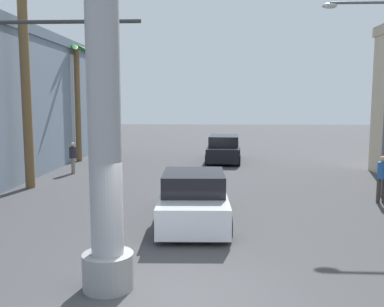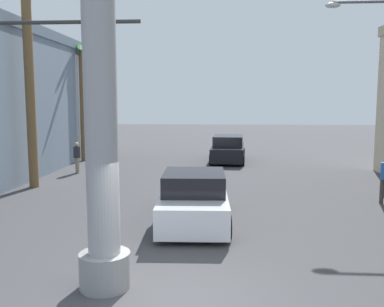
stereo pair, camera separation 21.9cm
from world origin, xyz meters
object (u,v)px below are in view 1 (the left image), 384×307
at_px(car_lead, 194,198).
at_px(pedestrian_mid_right, 382,175).
at_px(pedestrian_far_left, 73,155).
at_px(palm_tree_mid_left, 24,51).
at_px(street_lamp, 377,79).
at_px(palm_tree_far_left, 77,91).
at_px(car_far, 224,149).

distance_m(car_lead, pedestrian_mid_right, 7.15).
bearing_deg(pedestrian_far_left, palm_tree_mid_left, -100.97).
relative_size(street_lamp, car_lead, 1.44).
distance_m(palm_tree_mid_left, pedestrian_far_left, 5.96).
distance_m(car_lead, palm_tree_far_left, 15.15).
height_order(car_far, palm_tree_mid_left, palm_tree_mid_left).
bearing_deg(palm_tree_far_left, car_lead, -59.37).
relative_size(palm_tree_far_left, pedestrian_mid_right, 4.12).
bearing_deg(pedestrian_mid_right, palm_tree_far_left, 144.71).
distance_m(car_far, palm_tree_mid_left, 12.76).
relative_size(street_lamp, pedestrian_mid_right, 4.35).
relative_size(street_lamp, palm_tree_mid_left, 0.76).
relative_size(palm_tree_mid_left, pedestrian_far_left, 6.16).
xyz_separation_m(pedestrian_mid_right, pedestrian_far_left, (-13.05, 5.57, -0.08)).
relative_size(palm_tree_far_left, palm_tree_mid_left, 0.72).
height_order(street_lamp, pedestrian_far_left, street_lamp).
distance_m(street_lamp, palm_tree_far_left, 16.76).
xyz_separation_m(street_lamp, car_far, (-5.42, 9.22, -3.71)).
relative_size(car_far, pedestrian_mid_right, 2.89).
height_order(street_lamp, car_far, street_lamp).
relative_size(palm_tree_mid_left, pedestrian_mid_right, 5.73).
bearing_deg(car_far, street_lamp, -59.55).
bearing_deg(pedestrian_mid_right, pedestrian_far_left, 156.89).
distance_m(car_far, pedestrian_mid_right, 11.63).
bearing_deg(pedestrian_far_left, palm_tree_far_left, 103.77).
distance_m(palm_tree_far_left, pedestrian_mid_right, 17.62).
xyz_separation_m(car_lead, palm_tree_far_left, (-7.51, 12.68, 3.52)).
height_order(car_far, palm_tree_far_left, palm_tree_far_left).
bearing_deg(palm_tree_mid_left, street_lamp, -3.91).
height_order(palm_tree_mid_left, pedestrian_far_left, palm_tree_mid_left).
distance_m(car_far, palm_tree_far_left, 9.44).
xyz_separation_m(palm_tree_far_left, pedestrian_mid_right, (14.14, -10.01, -3.24)).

